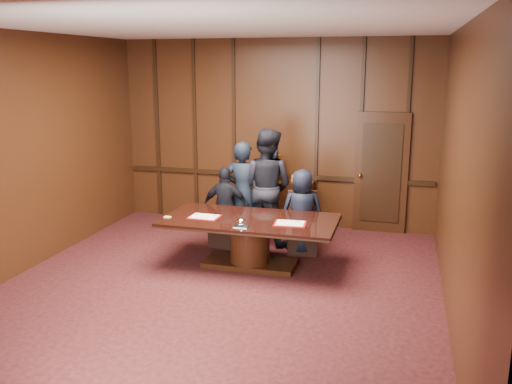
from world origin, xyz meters
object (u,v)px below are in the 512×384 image
(sideboard, at_px, (271,201))
(signatory_left, at_px, (226,207))
(witness_right, at_px, (266,187))
(conference_table, at_px, (250,234))
(witness_left, at_px, (243,193))
(signatory_right, at_px, (302,212))

(sideboard, relative_size, signatory_left, 1.17)
(witness_right, bearing_deg, conference_table, 104.48)
(conference_table, xyz_separation_m, witness_left, (-0.42, 1.02, 0.38))
(signatory_right, distance_m, witness_left, 1.11)
(signatory_left, distance_m, signatory_right, 1.30)
(witness_right, bearing_deg, signatory_left, 44.87)
(sideboard, bearing_deg, signatory_right, -58.09)
(signatory_right, distance_m, witness_right, 0.85)
(signatory_left, relative_size, witness_right, 0.69)
(sideboard, relative_size, signatory_right, 1.14)
(conference_table, bearing_deg, sideboard, 95.20)
(signatory_right, xyz_separation_m, witness_left, (-1.07, 0.22, 0.19))
(signatory_left, height_order, witness_left, witness_left)
(signatory_left, xyz_separation_m, witness_right, (0.60, 0.39, 0.31))
(conference_table, xyz_separation_m, witness_right, (-0.05, 1.19, 0.48))
(signatory_right, bearing_deg, sideboard, -72.06)
(signatory_left, height_order, signatory_right, signatory_right)
(signatory_right, bearing_deg, witness_right, -42.93)
(conference_table, relative_size, witness_right, 1.32)
(witness_left, bearing_deg, conference_table, 117.23)
(witness_right, bearing_deg, sideboard, -69.19)
(sideboard, height_order, conference_table, sideboard)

